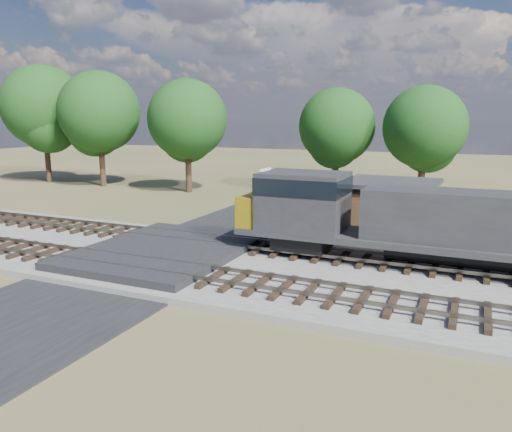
% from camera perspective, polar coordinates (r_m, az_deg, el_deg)
% --- Properties ---
extents(ground, '(160.00, 160.00, 0.00)m').
position_cam_1_polar(ground, '(23.93, -11.02, -5.18)').
color(ground, '#454927').
rests_on(ground, ground).
extents(ballast_bed, '(140.00, 10.00, 0.30)m').
position_cam_1_polar(ballast_bed, '(20.59, 13.57, -7.59)').
color(ballast_bed, gray).
rests_on(ballast_bed, ground).
extents(road, '(7.00, 60.00, 0.08)m').
position_cam_1_polar(road, '(23.92, -11.02, -5.09)').
color(road, black).
rests_on(road, ground).
extents(crossing_panel, '(7.00, 9.00, 0.62)m').
position_cam_1_polar(crossing_panel, '(24.24, -10.37, -4.17)').
color(crossing_panel, '#262628').
rests_on(crossing_panel, ground).
extents(track_near, '(140.00, 2.60, 0.33)m').
position_cam_1_polar(track_near, '(20.57, -7.06, -6.59)').
color(track_near, black).
rests_on(track_near, ballast_bed).
extents(track_far, '(140.00, 2.60, 0.33)m').
position_cam_1_polar(track_far, '(24.81, -1.12, -3.39)').
color(track_far, black).
rests_on(track_far, ballast_bed).
extents(crossing_signal_far, '(1.54, 0.34, 3.81)m').
position_cam_1_polar(crossing_signal_far, '(28.73, 2.30, 1.02)').
color(crossing_signal_far, silver).
rests_on(crossing_signal_far, ground).
extents(equipment_shed, '(5.03, 5.03, 3.32)m').
position_cam_1_polar(equipment_shed, '(28.03, 15.02, 0.58)').
color(equipment_shed, '#42241C').
rests_on(equipment_shed, ground).
extents(treeline, '(77.09, 10.32, 11.90)m').
position_cam_1_polar(treeline, '(41.02, 7.48, 11.21)').
color(treeline, black).
rests_on(treeline, ground).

